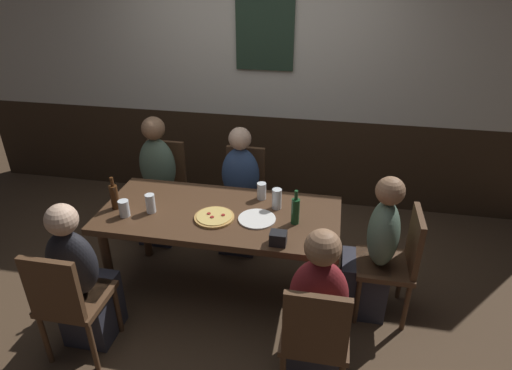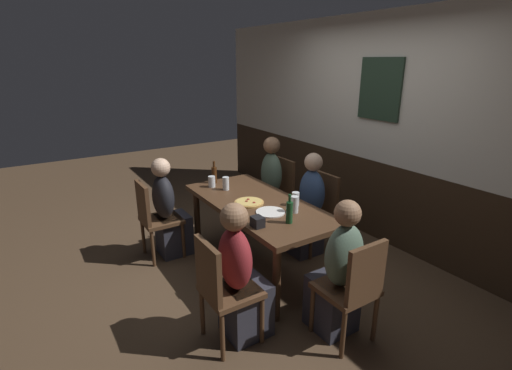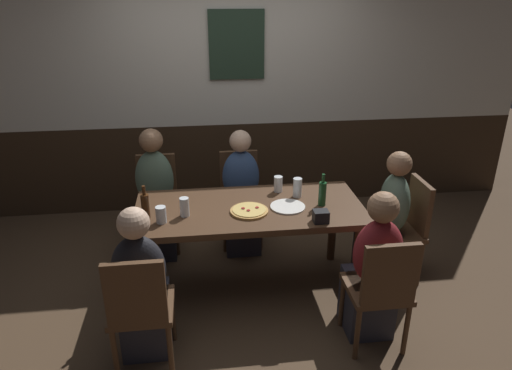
% 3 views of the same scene
% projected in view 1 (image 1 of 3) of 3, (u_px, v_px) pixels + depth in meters
% --- Properties ---
extents(ground_plane, '(12.00, 12.00, 0.00)m').
position_uv_depth(ground_plane, '(223.00, 289.00, 3.56)').
color(ground_plane, '#4C3826').
extents(wall_back, '(6.40, 0.13, 2.60)m').
position_uv_depth(wall_back, '(260.00, 82.00, 4.39)').
color(wall_back, '#332316').
rests_on(wall_back, ground_plane).
extents(dining_table, '(1.78, 0.82, 0.74)m').
position_uv_depth(dining_table, '(220.00, 221.00, 3.26)').
color(dining_table, '#472D1C').
rests_on(dining_table, ground_plane).
extents(chair_mid_far, '(0.40, 0.40, 0.88)m').
position_uv_depth(chair_mid_far, '(244.00, 189.00, 4.05)').
color(chair_mid_far, '#513521').
rests_on(chair_mid_far, ground_plane).
extents(chair_left_near, '(0.40, 0.40, 0.88)m').
position_uv_depth(chair_left_near, '(68.00, 299.00, 2.75)').
color(chair_left_near, '#513521').
rests_on(chair_left_near, ground_plane).
extents(chair_head_east, '(0.40, 0.40, 0.88)m').
position_uv_depth(chair_head_east, '(396.00, 259.00, 3.11)').
color(chair_head_east, '#513521').
rests_on(chair_head_east, ground_plane).
extents(chair_left_far, '(0.40, 0.40, 0.88)m').
position_uv_depth(chair_left_far, '(165.00, 182.00, 4.18)').
color(chair_left_far, '#513521').
rests_on(chair_left_far, ground_plane).
extents(chair_right_near, '(0.40, 0.40, 0.88)m').
position_uv_depth(chair_right_near, '(315.00, 335.00, 2.48)').
color(chair_right_near, '#513521').
rests_on(chair_right_near, ground_plane).
extents(person_mid_far, '(0.34, 0.37, 1.15)m').
position_uv_depth(person_mid_far, '(240.00, 199.00, 3.91)').
color(person_mid_far, '#2D2D38').
rests_on(person_mid_far, ground_plane).
extents(person_left_near, '(0.34, 0.37, 1.12)m').
position_uv_depth(person_left_near, '(83.00, 285.00, 2.90)').
color(person_left_near, '#2D2D38').
rests_on(person_left_near, ground_plane).
extents(person_head_east, '(0.37, 0.34, 1.14)m').
position_uv_depth(person_head_east, '(373.00, 258.00, 3.15)').
color(person_head_east, '#2D2D38').
rests_on(person_head_east, ground_plane).
extents(person_left_far, '(0.34, 0.37, 1.19)m').
position_uv_depth(person_left_far, '(158.00, 189.00, 4.03)').
color(person_left_far, '#2D2D38').
rests_on(person_left_far, ground_plane).
extents(person_right_near, '(0.34, 0.37, 1.13)m').
position_uv_depth(person_right_near, '(317.00, 316.00, 2.63)').
color(person_right_near, '#2D2D38').
rests_on(person_right_near, ground_plane).
extents(pizza, '(0.29, 0.29, 0.03)m').
position_uv_depth(pizza, '(214.00, 217.00, 3.13)').
color(pizza, tan).
rests_on(pizza, dining_table).
extents(pint_glass_amber, '(0.07, 0.07, 0.13)m').
position_uv_depth(pint_glass_amber, '(262.00, 192.00, 3.37)').
color(pint_glass_amber, silver).
rests_on(pint_glass_amber, dining_table).
extents(tumbler_water, '(0.08, 0.08, 0.12)m').
position_uv_depth(tumbler_water, '(124.00, 209.00, 3.14)').
color(tumbler_water, silver).
rests_on(tumbler_water, dining_table).
extents(highball_clear, '(0.07, 0.07, 0.16)m').
position_uv_depth(highball_clear, '(277.00, 200.00, 3.24)').
color(highball_clear, silver).
rests_on(highball_clear, dining_table).
extents(pint_glass_stout, '(0.07, 0.07, 0.14)m').
position_uv_depth(pint_glass_stout, '(151.00, 205.00, 3.19)').
color(pint_glass_stout, silver).
rests_on(pint_glass_stout, dining_table).
extents(beer_bottle_green, '(0.06, 0.06, 0.26)m').
position_uv_depth(beer_bottle_green, '(295.00, 210.00, 3.03)').
color(beer_bottle_green, '#194723').
rests_on(beer_bottle_green, dining_table).
extents(beer_bottle_brown, '(0.06, 0.06, 0.26)m').
position_uv_depth(beer_bottle_brown, '(114.00, 196.00, 3.22)').
color(beer_bottle_brown, '#42230F').
rests_on(beer_bottle_brown, dining_table).
extents(plate_white_large, '(0.27, 0.27, 0.01)m').
position_uv_depth(plate_white_large, '(257.00, 219.00, 3.12)').
color(plate_white_large, white).
rests_on(plate_white_large, dining_table).
extents(condiment_caddy, '(0.11, 0.09, 0.09)m').
position_uv_depth(condiment_caddy, '(278.00, 238.00, 2.84)').
color(condiment_caddy, black).
rests_on(condiment_caddy, dining_table).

